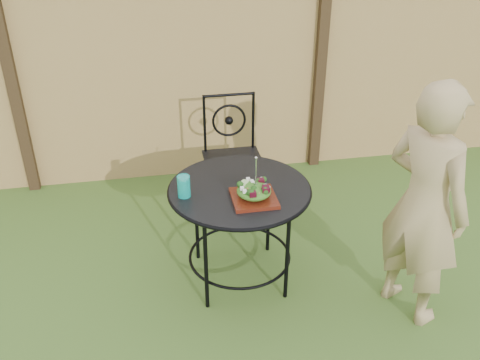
{
  "coord_description": "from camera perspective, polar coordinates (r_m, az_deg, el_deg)",
  "views": [
    {
      "loc": [
        -0.24,
        -2.26,
        2.46
      ],
      "look_at": [
        0.3,
        0.67,
        0.75
      ],
      "focal_mm": 40.0,
      "sensor_mm": 36.0,
      "label": 1
    }
  ],
  "objects": [
    {
      "name": "salad_plate",
      "position": [
        3.27,
        1.49,
        -1.95
      ],
      "size": [
        0.27,
        0.27,
        0.02
      ],
      "primitive_type": "cube",
      "color": "#3D0C08",
      "rests_on": "patio_table"
    },
    {
      "name": "salad",
      "position": [
        3.24,
        1.5,
        -1.17
      ],
      "size": [
        0.21,
        0.21,
        0.08
      ],
      "primitive_type": "ellipsoid",
      "color": "#235614",
      "rests_on": "salad_plate"
    },
    {
      "name": "diner",
      "position": [
        3.31,
        19.05,
        -2.6
      ],
      "size": [
        0.57,
        0.67,
        1.55
      ],
      "primitive_type": "imported",
      "rotation": [
        0.0,
        0.0,
        2.01
      ],
      "color": "tan",
      "rests_on": "ground"
    },
    {
      "name": "fork",
      "position": [
        3.18,
        1.71,
        0.85
      ],
      "size": [
        0.01,
        0.01,
        0.18
      ],
      "primitive_type": "cylinder",
      "color": "silver",
      "rests_on": "salad"
    },
    {
      "name": "fence",
      "position": [
        4.71,
        -7.13,
        10.94
      ],
      "size": [
        8.0,
        0.12,
        1.9
      ],
      "color": "tan",
      "rests_on": "ground"
    },
    {
      "name": "ground",
      "position": [
        3.35,
        -3.12,
        -17.46
      ],
      "size": [
        60.0,
        60.0,
        0.0
      ],
      "primitive_type": "plane",
      "color": "#254C18",
      "rests_on": "ground"
    },
    {
      "name": "drinking_glass",
      "position": [
        3.3,
        -6.01,
        -0.67
      ],
      "size": [
        0.08,
        0.08,
        0.14
      ],
      "primitive_type": "cylinder",
      "color": "#0EA89B",
      "rests_on": "patio_table"
    },
    {
      "name": "patio_chair",
      "position": [
        4.31,
        -0.81,
        2.92
      ],
      "size": [
        0.46,
        0.46,
        0.95
      ],
      "color": "black",
      "rests_on": "ground"
    },
    {
      "name": "patio_table",
      "position": [
        3.47,
        -0.05,
        -2.77
      ],
      "size": [
        0.92,
        0.92,
        0.72
      ],
      "color": "black",
      "rests_on": "ground"
    }
  ]
}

